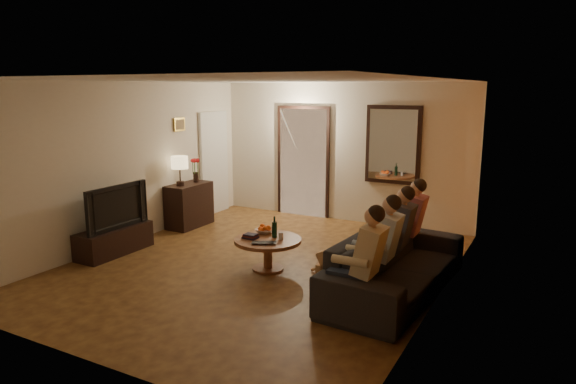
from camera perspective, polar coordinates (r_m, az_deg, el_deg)
The scene contains 33 objects.
floor at distance 7.44m, azimuth -3.16°, elevation -8.14°, with size 5.00×6.00×0.01m, color #492813.
ceiling at distance 7.01m, azimuth -3.40°, elevation 12.31°, with size 5.00×6.00×0.01m, color white.
back_wall at distance 9.77m, azimuth 5.98°, elevation 4.39°, with size 5.00×0.02×2.60m, color beige.
front_wall at distance 4.87m, azimuth -22.06°, elevation -3.60°, with size 5.00×0.02×2.60m, color beige.
left_wall at distance 8.67m, azimuth -17.53°, elevation 3.02°, with size 0.02×6.00×2.60m, color beige.
right_wall at distance 6.20m, azimuth 16.82°, elevation -0.14°, with size 0.02×6.00×2.60m, color beige.
orange_accent at distance 6.20m, azimuth 16.73°, elevation -0.13°, with size 0.01×6.00×2.60m, color #D45424.
kitchen_doorway at distance 10.11m, azimuth 1.71°, elevation 3.26°, with size 1.00×0.06×2.10m, color #FFE0A5.
door_trim at distance 10.10m, azimuth 1.68°, elevation 3.25°, with size 1.12×0.04×2.22m, color black.
fridge_glimpse at distance 10.03m, azimuth 2.99°, elevation 2.31°, with size 0.45×0.03×1.70m, color silver.
mirror_frame at distance 9.38m, azimuth 11.59°, elevation 5.15°, with size 1.00×0.05×1.40m, color black.
mirror_glass at distance 9.35m, azimuth 11.54°, elevation 5.13°, with size 0.86×0.02×1.26m, color white.
white_door at distance 10.40m, azimuth -8.21°, elevation 3.21°, with size 0.06×0.85×2.04m, color white.
framed_art at distance 9.54m, azimuth -11.99°, elevation 7.35°, with size 0.03×0.28×0.24m, color #B28C33.
art_canvas at distance 9.53m, azimuth -11.92°, elevation 7.35°, with size 0.01×0.22×0.18m, color brown.
dresser at distance 9.55m, azimuth -10.91°, elevation -1.43°, with size 0.45×0.89×0.79m, color black.
table_lamp at distance 9.26m, azimuth -11.92°, elevation 2.32°, with size 0.30×0.30×0.54m, color beige, non-canonical shape.
flower_vase at distance 9.61m, azimuth -10.22°, elevation 2.41°, with size 0.14×0.14×0.44m, color red, non-canonical shape.
tv_stand at distance 8.33m, azimuth -18.73°, elevation -5.12°, with size 0.45×1.22×0.41m, color black.
tv at distance 8.20m, azimuth -18.97°, elevation -1.51°, with size 0.15×1.16×0.67m, color black.
sofa at distance 6.50m, azimuth 11.92°, elevation -7.87°, with size 0.99×2.54×0.74m, color black.
person_a at distance 5.64m, azimuth 8.39°, elevation -8.30°, with size 0.60×0.40×1.20m, color tan, non-canonical shape.
person_b at distance 6.18m, azimuth 10.31°, elevation -6.59°, with size 0.60×0.40×1.20m, color tan, non-canonical shape.
person_c at distance 6.73m, azimuth 11.91°, elevation -5.15°, with size 0.60×0.40×1.20m, color tan, non-canonical shape.
person_d at distance 7.29m, azimuth 13.26°, elevation -3.92°, with size 0.60×0.40×1.20m, color tan, non-canonical shape.
dog at distance 6.96m, azimuth 5.24°, elevation -7.13°, with size 0.56×0.24×0.56m, color tan, non-canonical shape.
coffee_table at distance 7.20m, azimuth -2.25°, elevation -6.91°, with size 0.93×0.93×0.45m, color brown.
bowl at distance 7.40m, azimuth -2.60°, elevation -4.34°, with size 0.26×0.26×0.06m, color white.
oranges at distance 7.38m, azimuth -2.61°, elevation -3.83°, with size 0.20×0.20×0.08m, color #FF5A15, non-canonical shape.
wine_bottle at distance 7.15m, azimuth -1.52°, elevation -3.86°, with size 0.07×0.07×0.31m, color black, non-canonical shape.
wine_glass at distance 7.08m, azimuth -0.80°, elevation -4.91°, with size 0.06×0.06×0.10m, color silver.
book_stack at distance 7.15m, azimuth -4.20°, elevation -4.88°, with size 0.20×0.15×0.07m, color black, non-canonical shape.
laptop at distance 6.85m, azimuth -2.73°, elevation -5.80°, with size 0.33×0.21×0.03m, color black.
Camera 1 is at (3.67, -5.97, 2.50)m, focal length 32.00 mm.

